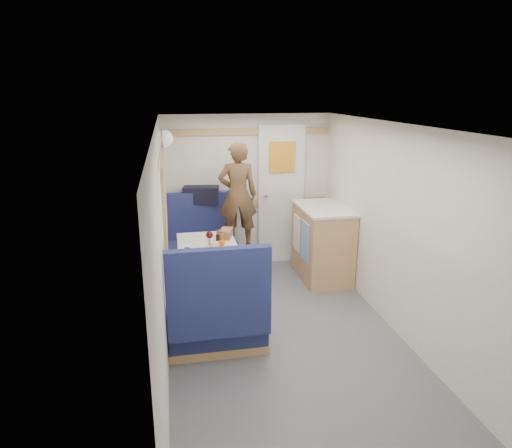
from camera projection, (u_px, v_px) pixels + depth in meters
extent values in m
plane|color=#515156|center=(290.00, 349.00, 4.19)|extent=(4.50, 4.50, 0.00)
plane|color=silver|center=(295.00, 128.00, 3.63)|extent=(4.50, 4.50, 0.00)
cube|color=silver|center=(248.00, 191.00, 6.03)|extent=(2.20, 0.02, 2.00)
cube|color=silver|center=(162.00, 255.00, 3.71)|extent=(0.02, 4.50, 2.00)
cube|color=silver|center=(410.00, 239.00, 4.11)|extent=(0.02, 4.50, 2.00)
cube|color=#AE774E|center=(248.00, 203.00, 6.05)|extent=(2.15, 0.02, 0.08)
cube|color=#AE774E|center=(248.00, 132.00, 5.79)|extent=(2.15, 0.02, 0.08)
cube|color=#BABFA2|center=(163.00, 197.00, 4.59)|extent=(0.04, 1.30, 0.72)
cube|color=white|center=(281.00, 195.00, 6.10)|extent=(0.62, 0.04, 1.86)
cube|color=#FFAC2A|center=(282.00, 157.00, 5.93)|extent=(0.34, 0.03, 0.40)
cylinder|color=silver|center=(266.00, 196.00, 6.01)|extent=(0.04, 0.10, 0.04)
cube|color=white|center=(207.00, 246.00, 4.82)|extent=(0.62, 0.92, 0.04)
cylinder|color=silver|center=(208.00, 277.00, 4.92)|extent=(0.08, 0.08, 0.66)
cylinder|color=silver|center=(209.00, 305.00, 5.01)|extent=(0.36, 0.36, 0.03)
cube|color=#161E49|center=(203.00, 261.00, 5.71)|extent=(0.88, 0.50, 0.45)
cube|color=#161E49|center=(200.00, 223.00, 5.85)|extent=(0.88, 0.10, 0.80)
cube|color=#AE774E|center=(203.00, 275.00, 5.76)|extent=(0.90, 0.52, 0.08)
cube|color=#161E49|center=(217.00, 323.00, 4.20)|extent=(0.88, 0.50, 0.45)
cube|color=#161E49|center=(219.00, 294.00, 3.82)|extent=(0.88, 0.10, 0.80)
cube|color=#AE774E|center=(217.00, 341.00, 4.25)|extent=(0.90, 0.52, 0.08)
cube|color=#AE774E|center=(199.00, 205.00, 5.82)|extent=(0.90, 0.14, 0.04)
sphere|color=white|center=(164.00, 138.00, 5.25)|extent=(0.20, 0.20, 0.20)
cube|color=#AE774E|center=(322.00, 244.00, 5.67)|extent=(0.54, 0.90, 0.90)
cube|color=silver|center=(324.00, 208.00, 5.55)|extent=(0.56, 0.92, 0.03)
cube|color=#5972B2|center=(305.00, 242.00, 5.43)|extent=(0.01, 0.30, 0.48)
cube|color=silver|center=(297.00, 233.00, 5.76)|extent=(0.01, 0.28, 0.44)
imported|color=brown|center=(238.00, 195.00, 5.43)|extent=(0.49, 0.34, 1.27)
cube|color=black|center=(201.00, 195.00, 5.79)|extent=(0.47, 0.28, 0.21)
cube|color=white|center=(212.00, 249.00, 4.66)|extent=(0.29, 0.36, 0.02)
sphere|color=orange|center=(222.00, 243.00, 4.70)|extent=(0.07, 0.07, 0.07)
cube|color=#EBDE88|center=(216.00, 244.00, 4.70)|extent=(0.13, 0.11, 0.04)
cylinder|color=white|center=(210.00, 247.00, 4.74)|extent=(0.06, 0.06, 0.01)
cylinder|color=white|center=(210.00, 242.00, 4.73)|extent=(0.01, 0.01, 0.10)
sphere|color=#440709|center=(209.00, 235.00, 4.70)|extent=(0.08, 0.08, 0.08)
cylinder|color=white|center=(187.00, 253.00, 4.41)|extent=(0.06, 0.06, 0.10)
cylinder|color=white|center=(220.00, 235.00, 4.95)|extent=(0.07, 0.07, 0.11)
cylinder|color=#8E4C14|center=(222.00, 238.00, 4.87)|extent=(0.06, 0.06, 0.09)
cylinder|color=black|center=(217.00, 238.00, 4.87)|extent=(0.03, 0.03, 0.09)
cylinder|color=white|center=(209.00, 242.00, 4.75)|extent=(0.04, 0.04, 0.10)
cube|color=olive|center=(226.00, 233.00, 5.03)|extent=(0.18, 0.25, 0.09)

